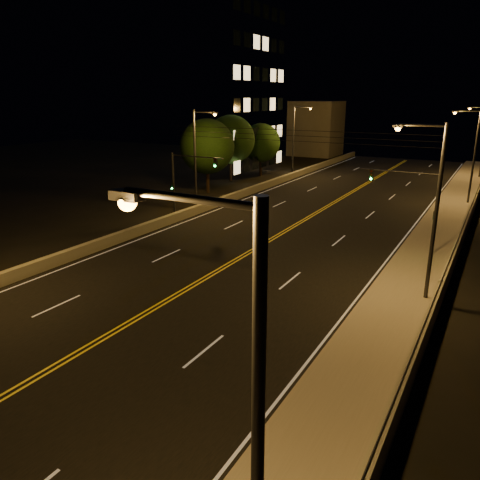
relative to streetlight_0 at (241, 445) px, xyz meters
The scene contains 20 objects.
road 22.72m from the streetlight_0, 121.41° to the left, with size 18.00×120.00×0.02m, color black.
sidewalk 19.56m from the streetlight_0, 92.19° to the left, with size 3.60×120.00×0.30m, color gray.
curb 19.73m from the streetlight_0, 97.82° to the left, with size 0.14×120.00×0.15m, color gray.
parapet_wall 19.41m from the streetlight_0, 87.18° to the left, with size 0.30×120.00×1.00m, color gray.
jersey_barrier 28.61m from the streetlight_0, 137.99° to the left, with size 0.45×120.00×0.75m, color gray.
distant_building_left 81.52m from the streetlight_0, 109.73° to the left, with size 8.00×8.00×9.43m, color slate.
parapet_rail 19.29m from the streetlight_0, 87.18° to the left, with size 0.06×0.06×120.00m, color black.
lane_markings 22.66m from the streetlight_0, 121.50° to the left, with size 17.32×116.00×0.00m.
streetlight_0 is the anchor object (origin of this frame).
streetlight_1 19.03m from the streetlight_0, 90.00° to the left, with size 2.55×0.28×9.08m.
streetlight_2 44.91m from the streetlight_0, 90.00° to the left, with size 2.55×0.28×9.08m.
streetlight_5 37.03m from the streetlight_0, 125.38° to the left, with size 2.55×0.28×9.08m.
streetlight_6 57.02m from the streetlight_0, 112.08° to the left, with size 2.55×0.28×9.08m.
traffic_signal_right 26.41m from the streetlight_0, 93.38° to the left, with size 5.11×0.31×5.78m.
traffic_signal_left 33.26m from the streetlight_0, 127.62° to the left, with size 5.11×0.31×5.78m.
overhead_wires 30.69m from the streetlight_0, 112.10° to the left, with size 22.00×0.03×0.83m.
building_tower 63.07m from the streetlight_0, 126.66° to the left, with size 24.00×15.00×30.56m.
tree_0 45.57m from the streetlight_0, 123.89° to the left, with size 5.92×5.92×8.02m.
tree_1 52.97m from the streetlight_0, 120.66° to the left, with size 5.99×5.99×8.12m.
tree_2 57.23m from the streetlight_0, 116.61° to the left, with size 5.09×5.09×6.89m.
Camera 1 is at (14.34, -3.91, 10.25)m, focal length 35.00 mm.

